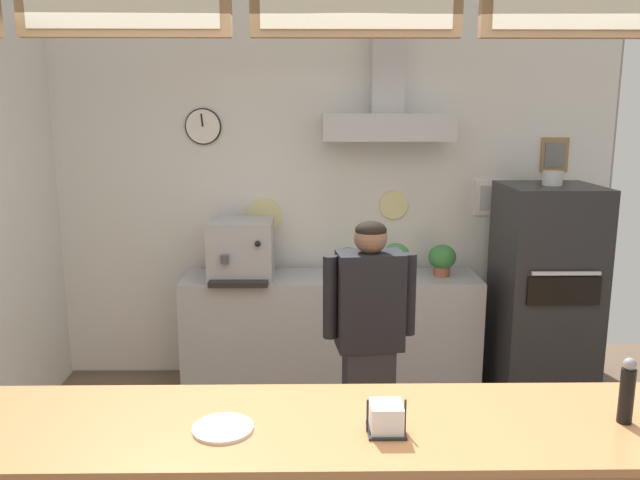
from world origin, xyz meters
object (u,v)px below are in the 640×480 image
object	(u,v)px
pizza_oven	(544,294)
espresso_machine	(241,249)
potted_basil	(348,260)
potted_sage	(396,258)
potted_thyme	(442,259)
napkin_holder	(386,419)
pepper_grinder	(627,391)
condiment_plate	(223,428)
shop_worker	(369,348)

from	to	relation	value
pizza_oven	espresso_machine	world-z (taller)	pizza_oven
potted_basil	potted_sage	world-z (taller)	potted_sage
potted_thyme	napkin_holder	bearing A→B (deg)	-105.48
pizza_oven	pepper_grinder	bearing A→B (deg)	-104.21
pizza_oven	potted_sage	size ratio (longest dim) A/B	6.82
potted_sage	napkin_holder	world-z (taller)	napkin_holder
condiment_plate	napkin_holder	world-z (taller)	napkin_holder
pepper_grinder	napkin_holder	size ratio (longest dim) A/B	1.76
potted_basil	napkin_holder	world-z (taller)	napkin_holder
shop_worker	espresso_machine	size ratio (longest dim) A/B	3.03
espresso_machine	pepper_grinder	distance (m)	3.06
shop_worker	condiment_plate	distance (m)	1.49
espresso_machine	condiment_plate	xyz separation A→B (m)	(0.22, -2.62, -0.06)
potted_basil	potted_thyme	size ratio (longest dim) A/B	0.95
espresso_machine	potted_thyme	distance (m)	1.53
potted_basil	pepper_grinder	distance (m)	2.73
pizza_oven	potted_basil	distance (m)	1.48
shop_worker	potted_basil	size ratio (longest dim) A/B	6.89
pizza_oven	condiment_plate	xyz separation A→B (m)	(-2.04, -2.46, 0.25)
potted_thyme	napkin_holder	distance (m)	2.78
espresso_machine	napkin_holder	distance (m)	2.76
napkin_holder	potted_thyme	bearing A→B (deg)	74.52
pizza_oven	potted_sage	world-z (taller)	pizza_oven
pizza_oven	napkin_holder	size ratio (longest dim) A/B	12.60
pizza_oven	potted_thyme	bearing A→B (deg)	165.09
shop_worker	espresso_machine	distance (m)	1.58
shop_worker	potted_sage	bearing A→B (deg)	-109.98
potted_basil	potted_thyme	distance (m)	0.72
potted_thyme	pepper_grinder	size ratio (longest dim) A/B	0.99
potted_basil	potted_thyme	bearing A→B (deg)	2.07
espresso_machine	potted_sage	size ratio (longest dim) A/B	2.04
condiment_plate	potted_sage	bearing A→B (deg)	70.27
espresso_machine	potted_sage	distance (m)	1.17
condiment_plate	pepper_grinder	bearing A→B (deg)	1.44
potted_sage	potted_thyme	bearing A→B (deg)	0.64
pizza_oven	napkin_holder	world-z (taller)	pizza_oven
espresso_machine	potted_thyme	size ratio (longest dim) A/B	2.15
pepper_grinder	napkin_holder	world-z (taller)	pepper_grinder
potted_basil	condiment_plate	size ratio (longest dim) A/B	1.07
espresso_machine	condiment_plate	size ratio (longest dim) A/B	2.44
pizza_oven	condiment_plate	bearing A→B (deg)	-129.58
shop_worker	condiment_plate	xyz separation A→B (m)	(-0.63, -1.33, 0.22)
potted_thyme	pepper_grinder	world-z (taller)	pepper_grinder
espresso_machine	potted_basil	size ratio (longest dim) A/B	2.27
pepper_grinder	napkin_holder	xyz separation A→B (m)	(-0.86, -0.06, -0.07)
shop_worker	potted_basil	bearing A→B (deg)	-94.42
pizza_oven	potted_thyme	xyz separation A→B (m)	(-0.73, 0.19, 0.23)
pizza_oven	pepper_grinder	xyz separation A→B (m)	(-0.61, -2.43, 0.37)
napkin_holder	espresso_machine	bearing A→B (deg)	106.53
potted_thyme	espresso_machine	bearing A→B (deg)	-178.70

